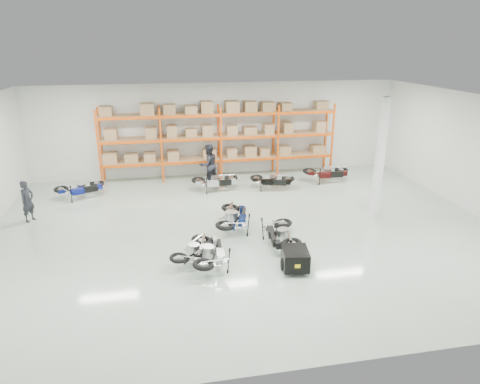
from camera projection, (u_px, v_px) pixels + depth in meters
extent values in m
plane|color=#A4B7A4|center=(246.00, 229.00, 15.33)|extent=(18.00, 18.00, 0.00)
plane|color=white|center=(247.00, 102.00, 13.82)|extent=(18.00, 18.00, 0.00)
plane|color=silver|center=(218.00, 129.00, 21.06)|extent=(18.00, 0.00, 18.00)
plane|color=silver|center=(320.00, 272.00, 8.10)|extent=(18.00, 0.00, 18.00)
plane|color=silver|center=(479.00, 156.00, 16.15)|extent=(0.00, 14.00, 14.00)
cube|color=#E64F0C|center=(99.00, 149.00, 19.32)|extent=(0.08, 0.08, 3.50)
cube|color=#E64F0C|center=(101.00, 145.00, 20.15)|extent=(0.08, 0.08, 3.50)
cube|color=#E64F0C|center=(161.00, 146.00, 19.81)|extent=(0.08, 0.08, 3.50)
cube|color=#E64F0C|center=(161.00, 142.00, 20.64)|extent=(0.08, 0.08, 3.50)
cube|color=#E64F0C|center=(221.00, 144.00, 20.30)|extent=(0.08, 0.08, 3.50)
cube|color=#E64F0C|center=(219.00, 140.00, 21.13)|extent=(0.08, 0.08, 3.50)
cube|color=#E64F0C|center=(278.00, 141.00, 20.79)|extent=(0.08, 0.08, 3.50)
cube|color=#E64F0C|center=(273.00, 138.00, 21.62)|extent=(0.08, 0.08, 3.50)
cube|color=#E64F0C|center=(332.00, 139.00, 21.28)|extent=(0.08, 0.08, 3.50)
cube|color=#E64F0C|center=(326.00, 135.00, 22.11)|extent=(0.08, 0.08, 3.50)
cube|color=#E64F0C|center=(132.00, 166.00, 19.85)|extent=(2.70, 0.08, 0.12)
cube|color=#E64F0C|center=(133.00, 161.00, 20.68)|extent=(2.70, 0.08, 0.12)
cube|color=#9E7D51|center=(132.00, 162.00, 20.24)|extent=(2.68, 0.88, 0.02)
cube|color=#9E7D51|center=(132.00, 157.00, 20.16)|extent=(2.40, 0.70, 0.44)
cube|color=#E64F0C|center=(192.00, 163.00, 20.34)|extent=(2.70, 0.08, 0.12)
cube|color=#E64F0C|center=(191.00, 158.00, 21.17)|extent=(2.70, 0.08, 0.12)
cube|color=#9E7D51|center=(192.00, 159.00, 20.73)|extent=(2.68, 0.88, 0.02)
cube|color=#9E7D51|center=(191.00, 154.00, 20.65)|extent=(2.40, 0.70, 0.44)
cube|color=#E64F0C|center=(250.00, 160.00, 20.83)|extent=(2.70, 0.08, 0.12)
cube|color=#E64F0C|center=(246.00, 155.00, 21.66)|extent=(2.70, 0.08, 0.12)
cube|color=#9E7D51|center=(248.00, 156.00, 21.22)|extent=(2.68, 0.88, 0.02)
cube|color=#9E7D51|center=(248.00, 151.00, 21.14)|extent=(2.40, 0.70, 0.44)
cube|color=#E64F0C|center=(305.00, 157.00, 21.32)|extent=(2.70, 0.08, 0.12)
cube|color=#E64F0C|center=(299.00, 153.00, 22.15)|extent=(2.70, 0.08, 0.12)
cube|color=#9E7D51|center=(302.00, 153.00, 21.71)|extent=(2.68, 0.88, 0.02)
cube|color=#9E7D51|center=(302.00, 149.00, 21.63)|extent=(2.40, 0.70, 0.44)
cube|color=#E64F0C|center=(130.00, 142.00, 19.48)|extent=(2.70, 0.08, 0.12)
cube|color=#E64F0C|center=(131.00, 138.00, 20.31)|extent=(2.70, 0.08, 0.12)
cube|color=#9E7D51|center=(130.00, 139.00, 19.87)|extent=(2.68, 0.88, 0.02)
cube|color=#9E7D51|center=(130.00, 134.00, 19.79)|extent=(2.40, 0.70, 0.44)
cube|color=#E64F0C|center=(191.00, 140.00, 19.97)|extent=(2.70, 0.08, 0.12)
cube|color=#E64F0C|center=(190.00, 136.00, 20.80)|extent=(2.70, 0.08, 0.12)
cube|color=#9E7D51|center=(191.00, 136.00, 20.36)|extent=(2.68, 0.88, 0.02)
cube|color=#9E7D51|center=(190.00, 132.00, 20.28)|extent=(2.40, 0.70, 0.44)
cube|color=#E64F0C|center=(250.00, 138.00, 20.46)|extent=(2.70, 0.08, 0.12)
cube|color=#E64F0C|center=(246.00, 134.00, 21.29)|extent=(2.70, 0.08, 0.12)
cube|color=#9E7D51|center=(248.00, 134.00, 20.85)|extent=(2.68, 0.88, 0.02)
cube|color=#9E7D51|center=(248.00, 129.00, 20.78)|extent=(2.40, 0.70, 0.44)
cube|color=#E64F0C|center=(306.00, 135.00, 20.95)|extent=(2.70, 0.08, 0.12)
cube|color=#E64F0C|center=(300.00, 132.00, 21.78)|extent=(2.70, 0.08, 0.12)
cube|color=#9E7D51|center=(303.00, 132.00, 21.34)|extent=(2.68, 0.88, 0.02)
cube|color=#9E7D51|center=(303.00, 127.00, 21.27)|extent=(2.40, 0.70, 0.44)
cube|color=#E64F0C|center=(128.00, 118.00, 19.11)|extent=(2.70, 0.08, 0.12)
cube|color=#E64F0C|center=(129.00, 115.00, 19.94)|extent=(2.70, 0.08, 0.12)
cube|color=#9E7D51|center=(128.00, 115.00, 19.50)|extent=(2.68, 0.88, 0.02)
cube|color=#9E7D51|center=(128.00, 110.00, 19.42)|extent=(2.40, 0.70, 0.44)
cube|color=#E64F0C|center=(191.00, 116.00, 19.60)|extent=(2.70, 0.08, 0.12)
cube|color=#E64F0C|center=(189.00, 113.00, 20.43)|extent=(2.70, 0.08, 0.12)
cube|color=#9E7D51|center=(190.00, 113.00, 19.99)|extent=(2.68, 0.88, 0.02)
cube|color=#9E7D51|center=(190.00, 108.00, 19.92)|extent=(2.40, 0.70, 0.44)
cube|color=#E64F0C|center=(250.00, 115.00, 20.09)|extent=(2.70, 0.08, 0.12)
cube|color=#E64F0C|center=(246.00, 112.00, 20.92)|extent=(2.70, 0.08, 0.12)
cube|color=#9E7D51|center=(248.00, 112.00, 20.48)|extent=(2.68, 0.88, 0.02)
cube|color=#9E7D51|center=(248.00, 107.00, 20.41)|extent=(2.40, 0.70, 0.44)
cube|color=#E64F0C|center=(307.00, 113.00, 20.58)|extent=(2.70, 0.08, 0.12)
cube|color=#E64F0C|center=(301.00, 110.00, 21.41)|extent=(2.70, 0.08, 0.12)
cube|color=#9E7D51|center=(304.00, 110.00, 20.97)|extent=(2.68, 0.88, 0.02)
cube|color=#9E7D51|center=(304.00, 105.00, 20.90)|extent=(2.40, 0.70, 0.44)
cube|color=white|center=(380.00, 158.00, 15.95)|extent=(0.25, 0.25, 4.50)
cube|color=black|center=(295.00, 258.00, 12.48)|extent=(0.88, 1.04, 0.54)
cube|color=yellow|center=(300.00, 266.00, 12.04)|extent=(0.16, 0.04, 0.11)
torus|color=black|center=(283.00, 265.00, 12.48)|extent=(0.08, 0.37, 0.37)
torus|color=black|center=(307.00, 263.00, 12.61)|extent=(0.08, 0.37, 0.37)
cylinder|color=black|center=(289.00, 247.00, 13.05)|extent=(0.18, 0.88, 0.04)
imported|color=#202229|center=(28.00, 201.00, 15.80)|extent=(0.61, 0.68, 1.56)
imported|color=black|center=(209.00, 165.00, 19.74)|extent=(1.16, 1.06, 1.93)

